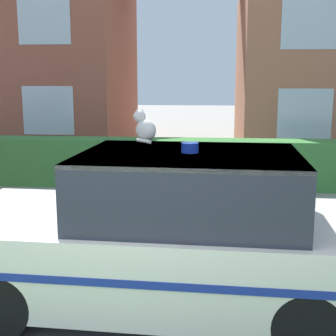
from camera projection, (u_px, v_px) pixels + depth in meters
The scene contains 5 objects.
road_strip at pixel (144, 255), 6.12m from camera, with size 28.00×5.20×0.01m, color #5B5B60.
garden_hedge at pixel (188, 163), 9.98m from camera, with size 11.38×0.73×1.02m, color #3D7F38.
police_car at pixel (169, 235), 4.65m from camera, with size 4.29×1.98×1.66m.
cat at pixel (144, 128), 4.56m from camera, with size 0.29×0.35×0.31m.
house_left at pixel (14, 38), 14.93m from camera, with size 7.51×5.54×7.00m.
Camera 1 is at (0.85, -2.17, 2.27)m, focal length 50.00 mm.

